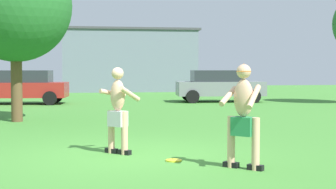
{
  "coord_description": "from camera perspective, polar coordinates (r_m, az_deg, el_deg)",
  "views": [
    {
      "loc": [
        -0.79,
        -9.57,
        1.63
      ],
      "look_at": [
        0.79,
        0.15,
        1.14
      ],
      "focal_mm": 54.54,
      "sensor_mm": 36.0,
      "label": 1
    }
  ],
  "objects": [
    {
      "name": "ground_plane",
      "position": [
        9.74,
        -4.48,
        -6.81
      ],
      "size": [
        80.0,
        80.0,
        0.0
      ],
      "primitive_type": "plane",
      "color": "#428433"
    },
    {
      "name": "player_with_cap",
      "position": [
        8.4,
        8.41,
        -1.85
      ],
      "size": [
        0.74,
        0.81,
        1.72
      ],
      "color": "black",
      "rests_on": "ground_plane"
    },
    {
      "name": "player_in_gray",
      "position": [
        9.85,
        -5.61,
        -1.59
      ],
      "size": [
        0.81,
        0.71,
        1.67
      ],
      "color": "black",
      "rests_on": "ground_plane"
    },
    {
      "name": "frisbee",
      "position": [
        9.13,
        0.63,
        -7.37
      ],
      "size": [
        0.29,
        0.29,
        0.03
      ],
      "primitive_type": "cylinder",
      "color": "yellow",
      "rests_on": "ground_plane"
    },
    {
      "name": "car_gray_mid_lot",
      "position": [
        25.59,
        5.72,
        1.02
      ],
      "size": [
        4.42,
        2.29,
        1.58
      ],
      "color": "slate",
      "rests_on": "ground_plane"
    },
    {
      "name": "car_red_far_end",
      "position": [
        24.87,
        -16.05,
        0.87
      ],
      "size": [
        4.45,
        2.36,
        1.58
      ],
      "color": "maroon",
      "rests_on": "ground_plane"
    },
    {
      "name": "outbuilding_behind_lot",
      "position": [
        38.52,
        -4.41,
        3.83
      ],
      "size": [
        9.98,
        5.3,
        4.6
      ],
      "color": "slate",
      "rests_on": "ground_plane"
    },
    {
      "name": "tree_right_field",
      "position": [
        16.63,
        -16.68,
        9.5
      ],
      "size": [
        3.45,
        3.45,
        5.36
      ],
      "color": "brown",
      "rests_on": "ground_plane"
    }
  ]
}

